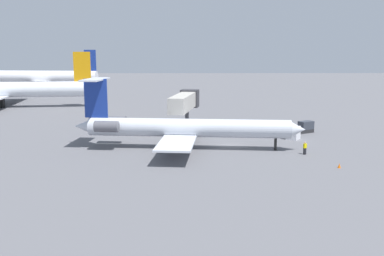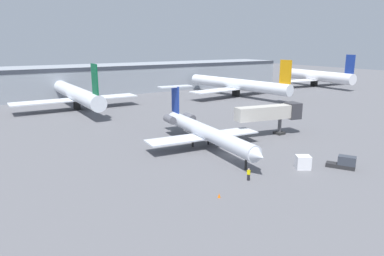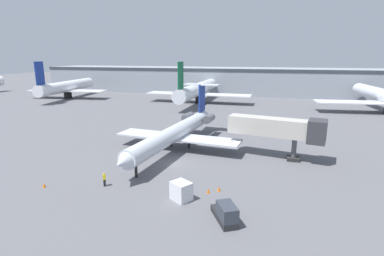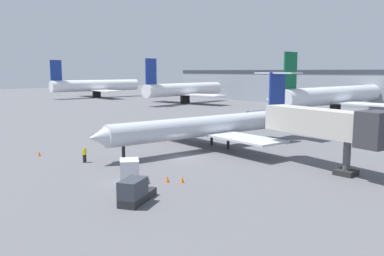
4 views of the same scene
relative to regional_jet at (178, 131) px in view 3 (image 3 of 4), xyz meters
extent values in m
cube|color=#5B5B60|center=(1.39, -6.76, -3.05)|extent=(400.00, 400.00, 0.10)
cylinder|color=silver|center=(-0.10, -1.08, -0.09)|extent=(5.15, 27.76, 2.50)
cone|color=silver|center=(-1.51, -15.64, -0.09)|extent=(2.58, 2.42, 2.38)
cone|color=silver|center=(1.31, 13.58, -0.09)|extent=(2.37, 2.79, 2.13)
cube|color=silver|center=(5.49, -0.62, -1.05)|extent=(9.92, 5.30, 0.24)
cube|color=silver|center=(-5.50, 0.45, -1.05)|extent=(9.92, 5.30, 0.24)
cylinder|color=#595960|center=(3.08, 9.49, 0.31)|extent=(1.80, 3.33, 1.50)
cylinder|color=#595960|center=(-1.20, 9.90, 0.31)|extent=(1.80, 3.33, 1.50)
cube|color=navy|center=(1.13, 11.69, 3.84)|extent=(0.55, 3.21, 5.37)
cube|color=silver|center=(1.13, 11.69, 6.42)|extent=(7.00, 3.04, 0.20)
cylinder|color=black|center=(-1.24, -12.85, -2.18)|extent=(0.36, 0.36, 1.66)
cylinder|color=black|center=(1.68, 0.76, -2.18)|extent=(0.36, 0.36, 1.66)
cylinder|color=black|center=(-1.50, 1.06, -2.18)|extent=(0.36, 0.36, 1.66)
cube|color=#B7B2A8|center=(14.79, -0.24, 1.66)|extent=(13.27, 4.94, 2.60)
cube|color=#333338|center=(20.79, -1.36, 1.66)|extent=(2.95, 3.59, 3.20)
cylinder|color=#4C4C51|center=(17.99, -0.84, -1.32)|extent=(0.70, 0.70, 3.36)
cube|color=#262626|center=(17.99, -0.84, -2.75)|extent=(1.80, 1.80, 0.50)
cube|color=black|center=(-3.66, -16.19, -2.58)|extent=(0.36, 0.39, 0.85)
cube|color=yellow|center=(-3.66, -16.19, -1.85)|extent=(0.41, 0.47, 0.60)
sphere|color=tan|center=(-3.66, -16.19, -1.43)|extent=(0.24, 0.24, 0.24)
cube|color=#262628|center=(11.04, -19.74, -2.70)|extent=(3.16, 4.18, 0.60)
cube|color=#333842|center=(11.43, -20.44, -1.75)|extent=(2.39, 2.78, 1.30)
cube|color=silver|center=(6.02, -17.05, -2.01)|extent=(2.59, 2.47, 1.98)
cone|color=orange|center=(9.46, -13.87, -2.73)|extent=(0.36, 0.36, 0.55)
cone|color=orange|center=(-10.21, -18.42, -2.73)|extent=(0.36, 0.36, 0.55)
cone|color=orange|center=(8.43, -14.71, -2.73)|extent=(0.36, 0.36, 0.55)
cube|color=#8C939E|center=(1.39, 77.23, 2.03)|extent=(165.44, 19.91, 10.07)
cube|color=#333842|center=(1.39, 67.47, 6.47)|extent=(165.44, 0.60, 1.20)
cylinder|color=white|center=(-56.20, 45.63, 1.26)|extent=(7.78, 32.66, 3.73)
cube|color=navy|center=(-54.41, 31.52, 6.63)|extent=(0.80, 4.01, 7.00)
cube|color=white|center=(-56.20, 45.63, -0.20)|extent=(27.79, 9.38, 0.30)
cube|color=black|center=(-56.20, 45.63, -1.80)|extent=(1.20, 2.80, 2.40)
cylinder|color=silver|center=(-9.12, 48.45, 1.36)|extent=(4.18, 40.01, 3.93)
cube|color=#0C5933|center=(-9.23, 30.46, 6.83)|extent=(0.32, 4.00, 7.00)
cube|color=silver|center=(-9.12, 48.45, -0.20)|extent=(33.62, 6.20, 0.30)
cube|color=black|center=(-9.12, 48.45, -1.80)|extent=(1.20, 2.80, 2.40)
camera|label=1|loc=(-57.74, -0.95, 10.30)|focal=40.09mm
camera|label=2|loc=(-33.75, -49.43, 14.93)|focal=33.00mm
camera|label=3|loc=(15.01, -44.85, 11.89)|focal=28.14mm
camera|label=4|loc=(35.42, -36.91, 6.68)|focal=38.14mm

